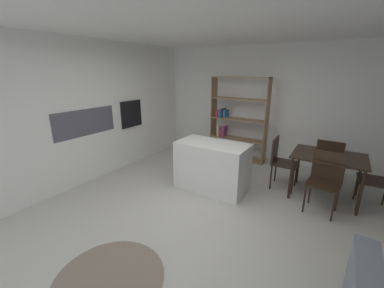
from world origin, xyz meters
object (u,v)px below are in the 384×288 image
(kitchen_island, at_px, (212,166))
(dining_chair_far, at_px, (329,160))
(dining_chair_island_side, at_px, (280,158))
(open_bookshelf, at_px, (235,120))
(built_in_oven, at_px, (131,114))
(dining_table, at_px, (328,160))
(dining_chair_near, at_px, (326,177))

(kitchen_island, distance_m, dining_chair_far, 2.14)
(dining_chair_island_side, bearing_deg, open_bookshelf, 50.29)
(built_in_oven, height_order, dining_chair_island_side, built_in_oven)
(open_bookshelf, distance_m, dining_table, 2.37)
(kitchen_island, bearing_deg, dining_table, 22.57)
(built_in_oven, xyz_separation_m, dining_table, (3.95, 0.57, -0.49))
(built_in_oven, relative_size, open_bookshelf, 0.30)
(dining_chair_far, bearing_deg, open_bookshelf, -13.52)
(dining_table, distance_m, dining_chair_near, 0.46)
(open_bookshelf, distance_m, dining_chair_far, 2.23)
(dining_chair_island_side, bearing_deg, built_in_oven, 98.44)
(dining_chair_near, bearing_deg, dining_table, 97.44)
(built_in_oven, xyz_separation_m, kitchen_island, (2.16, -0.17, -0.74))
(kitchen_island, height_order, dining_chair_island_side, dining_chair_island_side)
(built_in_oven, relative_size, dining_chair_far, 0.64)
(dining_chair_far, bearing_deg, kitchen_island, 36.03)
(open_bookshelf, xyz_separation_m, dining_chair_island_side, (1.34, -1.05, -0.40))
(dining_chair_island_side, relative_size, dining_chair_far, 1.02)
(built_in_oven, bearing_deg, dining_chair_near, 1.81)
(dining_chair_near, distance_m, dining_chair_island_side, 0.90)
(built_in_oven, relative_size, dining_chair_island_side, 0.62)
(dining_table, bearing_deg, dining_chair_island_side, -179.78)
(open_bookshelf, bearing_deg, dining_chair_far, -15.98)
(dining_chair_near, relative_size, dining_chair_far, 1.01)
(built_in_oven, height_order, dining_chair_near, built_in_oven)
(kitchen_island, distance_m, dining_chair_near, 1.83)
(dining_table, bearing_deg, dining_chair_near, -88.69)
(built_in_oven, distance_m, open_bookshelf, 2.46)
(built_in_oven, relative_size, dining_chair_near, 0.63)
(built_in_oven, distance_m, dining_table, 4.02)
(dining_chair_island_side, height_order, dining_chair_far, dining_chair_island_side)
(dining_table, height_order, dining_chair_near, dining_chair_near)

